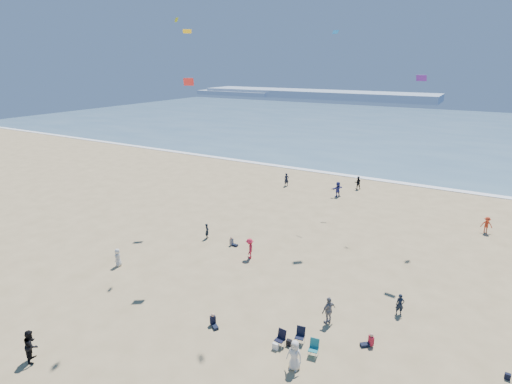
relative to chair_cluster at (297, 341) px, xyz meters
The scene contains 11 objects.
ocean 87.57m from the chair_cluster, 93.28° to the left, with size 220.00×100.00×0.06m, color #476B84.
surf_line 37.76m from the chair_cluster, 97.62° to the left, with size 220.00×1.20×0.08m, color white.
headland_far 174.95m from the chair_cluster, 111.81° to the left, with size 110.00×20.00×3.20m, color #7A8EA8.
headland_near 189.23m from the chair_cluster, 123.70° to the left, with size 40.00×14.00×2.00m, color #7A8EA8.
standing_flyers 8.24m from the chair_cluster, 99.22° to the left, with size 32.79×44.40×1.89m.
seated_group 2.60m from the chair_cluster, behind, with size 15.35×17.13×0.84m.
chair_cluster is the anchor object (origin of this frame).
white_tote 1.30m from the chair_cluster, 147.21° to the right, with size 0.35×0.20×0.40m, color silver.
black_backpack 0.61m from the chair_cluster, behind, with size 0.30×0.22×0.38m, color black.
navy_bag 11.00m from the chair_cluster, 17.68° to the left, with size 0.28×0.18×0.34m, color black.
kites_aloft 16.30m from the chair_cluster, 59.42° to the left, with size 45.91×39.80×30.26m.
Camera 1 is at (12.51, -10.19, 15.76)m, focal length 28.00 mm.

